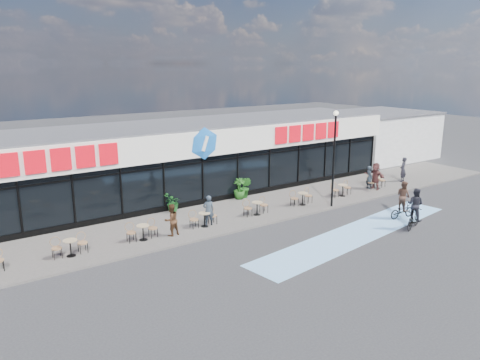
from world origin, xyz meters
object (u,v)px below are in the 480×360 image
at_px(potted_plant_left, 173,203).
at_px(patron_left, 208,210).
at_px(potted_plant_right, 245,187).
at_px(pedestrian_a, 375,176).
at_px(pedestrian_c, 403,170).
at_px(potted_plant_mid, 239,189).
at_px(patron_right, 171,220).
at_px(cyclist_a, 414,212).
at_px(pedestrian_b, 369,177).
at_px(lamp_post, 334,151).
at_px(cyclist_b, 403,203).

bearing_deg(potted_plant_left, patron_left, -80.58).
bearing_deg(potted_plant_right, potted_plant_left, -179.59).
distance_m(pedestrian_a, pedestrian_c, 3.26).
distance_m(potted_plant_left, patron_left, 3.14).
bearing_deg(potted_plant_left, potted_plant_mid, 0.47).
relative_size(patron_right, cyclist_a, 0.74).
relative_size(patron_left, pedestrian_b, 1.03).
bearing_deg(pedestrian_c, patron_left, -19.12).
distance_m(patron_left, pedestrian_c, 16.11).
bearing_deg(patron_right, potted_plant_left, -124.93).
height_order(lamp_post, potted_plant_mid, lamp_post).
xyz_separation_m(potted_plant_right, patron_left, (-4.53, -3.12, 0.13)).
relative_size(potted_plant_right, pedestrian_b, 0.86).
height_order(patron_left, pedestrian_b, patron_left).
relative_size(potted_plant_mid, cyclist_b, 0.62).
relative_size(potted_plant_mid, patron_left, 0.81).
relative_size(lamp_post, pedestrian_c, 3.19).
distance_m(pedestrian_c, cyclist_b, 8.25).
relative_size(lamp_post, potted_plant_left, 5.27).
height_order(potted_plant_mid, pedestrian_a, pedestrian_a).
height_order(patron_left, cyclist_a, cyclist_a).
bearing_deg(patron_left, pedestrian_c, -163.62).
bearing_deg(potted_plant_left, pedestrian_c, -9.97).
relative_size(potted_plant_left, pedestrian_c, 0.61).
height_order(pedestrian_a, pedestrian_b, pedestrian_a).
distance_m(pedestrian_c, cyclist_a, 9.87).
height_order(potted_plant_right, pedestrian_a, pedestrian_a).
relative_size(potted_plant_right, pedestrian_a, 0.74).
bearing_deg(pedestrian_b, patron_left, 110.48).
bearing_deg(lamp_post, pedestrian_c, 9.37).
xyz_separation_m(potted_plant_left, pedestrian_b, (13.17, -2.84, 0.25)).
bearing_deg(patron_right, cyclist_a, 143.76).
distance_m(potted_plant_mid, patron_right, 7.18).
bearing_deg(potted_plant_mid, pedestrian_c, -13.82).
relative_size(potted_plant_left, cyclist_b, 0.51).
relative_size(lamp_post, patron_left, 3.49).
distance_m(pedestrian_a, cyclist_a, 7.45).
xyz_separation_m(potted_plant_left, patron_right, (-1.74, -3.35, 0.26)).
height_order(potted_plant_right, patron_right, patron_right).
bearing_deg(potted_plant_right, pedestrian_b, -19.47).
bearing_deg(pedestrian_a, potted_plant_left, -101.86).
height_order(potted_plant_right, cyclist_a, cyclist_a).
relative_size(cyclist_a, cyclist_b, 1.03).
bearing_deg(cyclist_b, pedestrian_a, 54.28).
distance_m(potted_plant_right, cyclist_b, 9.33).
bearing_deg(patron_left, lamp_post, -173.26).
xyz_separation_m(patron_left, cyclist_b, (9.50, -4.78, -0.04)).
bearing_deg(pedestrian_b, pedestrian_c, -72.09).
bearing_deg(cyclist_b, potted_plant_mid, 124.48).
height_order(potted_plant_left, pedestrian_b, pedestrian_b).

